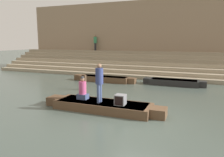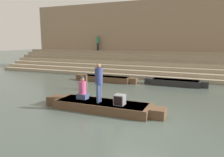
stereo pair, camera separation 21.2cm
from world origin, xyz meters
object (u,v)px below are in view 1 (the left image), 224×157
person_standing (99,80)px  moored_boat_shore (104,79)px  rowboat_main (102,106)px  person_on_steps (95,42)px  moored_boat_distant (174,82)px  mooring_post (85,82)px  tv_set (120,100)px  person_rowing (83,90)px

person_standing → moored_boat_shore: size_ratio=0.34×
rowboat_main → person_on_steps: size_ratio=3.43×
moored_boat_distant → mooring_post: mooring_post is taller
tv_set → mooring_post: mooring_post is taller
person_rowing → moored_boat_distant: person_rowing is taller
tv_set → mooring_post: (-3.79, 3.69, -0.14)m
rowboat_main → moored_boat_shore: (-2.90, 6.73, 0.01)m
moored_boat_shore → moored_boat_distant: bearing=1.1°
moored_boat_shore → rowboat_main: bearing=-71.2°
moored_boat_shore → moored_boat_distant: 5.34m
person_standing → person_rowing: size_ratio=1.59×
person_rowing → mooring_post: 3.89m
person_standing → mooring_post: person_standing is taller
moored_boat_distant → mooring_post: (-5.26, -3.71, 0.27)m
mooring_post → moored_boat_shore: bearing=90.9°
person_rowing → moored_boat_shore: person_rowing is taller
tv_set → rowboat_main: bearing=163.4°
tv_set → moored_boat_distant: bearing=71.3°
moored_boat_distant → person_on_steps: size_ratio=2.60×
tv_set → moored_boat_shore: 7.89m
tv_set → person_rowing: bearing=165.8°
tv_set → person_on_steps: person_on_steps is taller
person_rowing → person_on_steps: bearing=109.6°
moored_boat_shore → mooring_post: 3.20m
tv_set → moored_boat_shore: tv_set is taller
person_on_steps → tv_set: bearing=-176.1°
rowboat_main → moored_boat_shore: 7.33m
person_rowing → tv_set: person_rowing is taller
rowboat_main → person_rowing: bearing=178.2°
moored_boat_distant → person_rowing: bearing=-110.6°
rowboat_main → moored_boat_distant: (2.41, 7.25, 0.01)m
moored_boat_distant → mooring_post: bearing=-139.4°
person_standing → person_rowing: bearing=178.6°
person_standing → tv_set: bearing=11.4°
rowboat_main → moored_boat_distant: bearing=74.6°
rowboat_main → moored_boat_shore: size_ratio=1.13×
person_standing → person_on_steps: 15.33m
tv_set → moored_boat_shore: bearing=111.7°
rowboat_main → mooring_post: size_ratio=5.92×
person_standing → person_on_steps: person_on_steps is taller
tv_set → moored_boat_distant: (1.47, 7.41, -0.41)m
moored_boat_shore → person_on_steps: (-4.05, 6.72, 2.89)m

